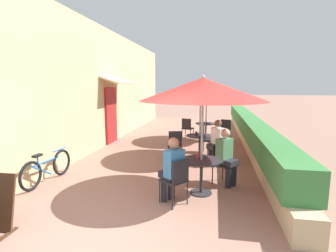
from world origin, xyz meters
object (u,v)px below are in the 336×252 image
cafe_chair_mid_right (175,142)px  patio_umbrella_far (207,87)px  patio_umbrella_near (203,89)px  seated_patron_near_left (172,167)px  cafe_chair_near_left (176,178)px  cafe_chair_far_left (225,129)px  seated_patron_near_right (226,154)px  patio_umbrella_mid (201,88)px  patio_table_mid (200,141)px  coffee_cup_near (198,156)px  patio_table_near (201,168)px  cafe_chair_near_right (222,161)px  coffee_cup_mid (196,133)px  cafe_chair_mid_back (219,146)px  patio_table_far (206,128)px  coffee_cup_far (203,122)px  bicycle_leaning (47,168)px  seated_patron_mid_back (217,140)px  cafe_chair_far_right (187,127)px  cafe_chair_mid_left (205,137)px

cafe_chair_mid_right → patio_umbrella_far: 3.32m
patio_umbrella_near → seated_patron_near_left: bearing=-132.6°
cafe_chair_near_left → cafe_chair_far_left: same height
patio_umbrella_near → seated_patron_near_right: patio_umbrella_near is taller
patio_umbrella_mid → patio_table_mid: bearing=76.0°
cafe_chair_far_left → patio_umbrella_mid: bearing=85.8°
seated_patron_near_right → coffee_cup_near: bearing=-13.4°
cafe_chair_near_left → patio_umbrella_mid: bearing=35.6°
seated_patron_near_right → patio_umbrella_mid: bearing=-121.4°
patio_table_near → cafe_chair_near_right: 0.75m
patio_table_mid → coffee_cup_mid: 0.28m
coffee_cup_mid → cafe_chair_mid_right: bearing=-147.8°
patio_table_mid → cafe_chair_mid_back: cafe_chair_mid_back is taller
patio_umbrella_mid → cafe_chair_near_left: bearing=-94.2°
seated_patron_near_right → seated_patron_near_left: bearing=-2.7°
patio_table_far → coffee_cup_far: coffee_cup_far is taller
seated_patron_near_left → bicycle_leaning: (-2.94, 0.56, -0.36)m
cafe_chair_mid_right → seated_patron_mid_back: bearing=-28.3°
coffee_cup_near → coffee_cup_mid: size_ratio=1.00×
patio_table_near → cafe_chair_far_right: 5.30m
seated_patron_near_left → coffee_cup_mid: (0.21, 3.23, 0.06)m
patio_table_mid → patio_table_far: size_ratio=1.00×
coffee_cup_near → patio_table_mid: coffee_cup_near is taller
patio_table_near → coffee_cup_far: (-0.22, 5.08, 0.23)m
coffee_cup_mid → cafe_chair_mid_left: bearing=67.9°
patio_table_far → cafe_chair_mid_right: bearing=-105.8°
patio_table_mid → bicycle_leaning: (-3.26, -2.55, -0.19)m
patio_table_mid → coffee_cup_mid: coffee_cup_mid is taller
cafe_chair_mid_left → patio_umbrella_far: size_ratio=0.36×
cafe_chair_far_left → cafe_chair_far_right: same height
seated_patron_near_left → cafe_chair_mid_right: (-0.38, 2.86, -0.17)m
seated_patron_near_right → cafe_chair_mid_back: size_ratio=1.44×
cafe_chair_mid_back → cafe_chair_far_left: (0.26, 2.93, 0.00)m
cafe_chair_near_right → cafe_chair_far_left: same height
patio_umbrella_mid → seated_patron_near_right: bearing=-71.2°
cafe_chair_mid_back → cafe_chair_far_left: same height
seated_patron_near_right → patio_umbrella_far: patio_umbrella_far is taller
patio_table_far → coffee_cup_mid: bearing=-94.8°
coffee_cup_mid → coffee_cup_far: 2.40m
cafe_chair_near_left → patio_table_far: (0.33, 5.74, 0.00)m
patio_umbrella_far → seated_patron_near_left: bearing=-94.2°
seated_patron_near_right → cafe_chair_near_right: bearing=-90.0°
patio_table_mid → patio_table_far: same height
patio_table_near → cafe_chair_mid_right: bearing=111.0°
patio_umbrella_far → cafe_chair_far_right: 1.74m
seated_patron_near_left → seated_patron_mid_back: (0.81, 2.55, 0.00)m
patio_table_mid → patio_umbrella_mid: size_ratio=0.33×
seated_patron_near_right → cafe_chair_far_right: 4.87m
seated_patron_mid_back → cafe_chair_far_left: (0.34, 3.01, -0.17)m
seated_patron_near_right → patio_umbrella_far: 4.82m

